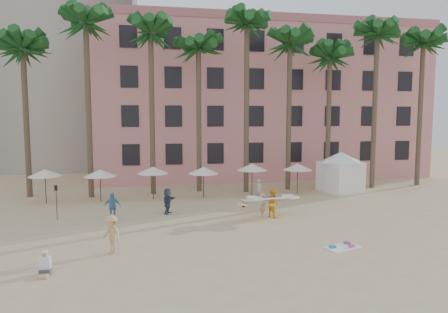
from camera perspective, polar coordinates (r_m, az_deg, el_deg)
name	(u,v)px	position (r m, az deg, el deg)	size (l,w,h in m)	color
ground	(254,246)	(20.78, 4.35, -12.67)	(120.00, 120.00, 0.00)	#D1B789
pink_hotel	(257,104)	(46.67, 4.76, 7.47)	(35.00, 14.00, 16.00)	#D88385
palm_row	(217,40)	(35.11, -1.04, 16.24)	(44.40, 5.40, 16.30)	brown
umbrella_row	(179,170)	(31.93, -6.52, -1.92)	(22.50, 2.70, 2.73)	#332B23
cabana	(341,168)	(36.38, 16.32, -1.60)	(5.58, 5.58, 3.50)	white
beach_towel	(343,246)	(21.45, 16.65, -12.22)	(2.02, 1.51, 0.14)	white
carrier_yellow	(263,203)	(26.32, 5.59, -6.65)	(3.30, 2.17, 1.59)	tan
carrier_white	(273,202)	(26.44, 6.97, -6.49)	(2.80, 1.17, 1.85)	#FFAF1A
beachgoers	(150,211)	(24.65, -10.57, -7.64)	(11.76, 12.12, 1.89)	tan
paddle	(56,198)	(27.62, -22.83, -5.46)	(0.18, 0.04, 2.23)	black
seated_man	(45,267)	(18.73, -24.23, -14.17)	(0.43, 0.76, 0.98)	#3F3F4C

